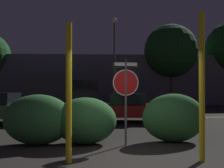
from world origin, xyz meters
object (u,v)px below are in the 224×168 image
at_px(stop_sign, 126,84).
at_px(yellow_pole_left, 69,92).
at_px(tree_0, 171,51).
at_px(street_lamp, 114,54).
at_px(hedge_bush_3, 174,118).
at_px(yellow_pole_right, 202,86).
at_px(hedge_bush_2, 85,121).
at_px(passing_car_2, 130,108).
at_px(delivery_truck, 63,90).
at_px(hedge_bush_1, 38,120).

relative_size(stop_sign, yellow_pole_left, 0.81).
height_order(yellow_pole_left, tree_0, tree_0).
height_order(street_lamp, tree_0, tree_0).
xyz_separation_m(yellow_pole_left, hedge_bush_3, (2.92, 1.96, -0.81)).
bearing_deg(yellow_pole_left, yellow_pole_right, -0.60).
bearing_deg(tree_0, street_lamp, -144.85).
distance_m(yellow_pole_right, street_lamp, 14.21).
relative_size(hedge_bush_2, passing_car_2, 0.43).
bearing_deg(delivery_truck, hedge_bush_3, 20.42).
xyz_separation_m(stop_sign, hedge_bush_2, (-1.18, 0.19, -1.06)).
bearing_deg(stop_sign, hedge_bush_1, 168.53).
bearing_deg(hedge_bush_2, yellow_pole_left, -97.77).
bearing_deg(hedge_bush_2, hedge_bush_3, 3.58).
bearing_deg(passing_car_2, delivery_truck, -143.68).
relative_size(hedge_bush_3, passing_car_2, 0.44).
xyz_separation_m(yellow_pole_right, passing_car_2, (-0.88, 6.50, -1.00)).
bearing_deg(tree_0, passing_car_2, -114.62).
height_order(stop_sign, hedge_bush_1, stop_sign).
bearing_deg(yellow_pole_left, hedge_bush_2, 82.23).
bearing_deg(hedge_bush_1, yellow_pole_right, -23.73).
xyz_separation_m(yellow_pole_right, tree_0, (4.30, 17.81, 3.45)).
bearing_deg(street_lamp, tree_0, 35.15).
height_order(yellow_pole_right, delivery_truck, yellow_pole_right).
xyz_separation_m(passing_car_2, delivery_truck, (-4.36, 7.43, 0.82)).
bearing_deg(hedge_bush_3, yellow_pole_right, -88.34).
height_order(hedge_bush_3, passing_car_2, hedge_bush_3).
relative_size(stop_sign, hedge_bush_1, 1.25).
bearing_deg(hedge_bush_1, delivery_truck, 95.43).
bearing_deg(yellow_pole_left, passing_car_2, 72.05).
distance_m(yellow_pole_left, hedge_bush_1, 2.24).
relative_size(yellow_pole_left, hedge_bush_1, 1.55).
xyz_separation_m(delivery_truck, street_lamp, (4.00, -0.02, 2.78)).
bearing_deg(stop_sign, tree_0, 62.29).
bearing_deg(hedge_bush_2, yellow_pole_right, -33.77).
distance_m(yellow_pole_left, yellow_pole_right, 2.98).
height_order(yellow_pole_left, hedge_bush_3, yellow_pole_left).
height_order(yellow_pole_left, passing_car_2, yellow_pole_left).
bearing_deg(yellow_pole_right, hedge_bush_1, 156.27).
height_order(stop_sign, hedge_bush_3, stop_sign).
bearing_deg(tree_0, hedge_bush_1, -117.63).
relative_size(passing_car_2, delivery_truck, 0.74).
xyz_separation_m(yellow_pole_left, hedge_bush_2, (0.24, 1.80, -0.86)).
distance_m(hedge_bush_1, tree_0, 18.60).
bearing_deg(street_lamp, stop_sign, -91.50).
height_order(stop_sign, passing_car_2, stop_sign).
distance_m(hedge_bush_2, passing_car_2, 5.03).
distance_m(yellow_pole_right, hedge_bush_2, 3.43).
bearing_deg(hedge_bush_2, stop_sign, -9.35).
xyz_separation_m(hedge_bush_1, hedge_bush_2, (1.35, 0.03, -0.04)).
bearing_deg(tree_0, delivery_truck, -157.87).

